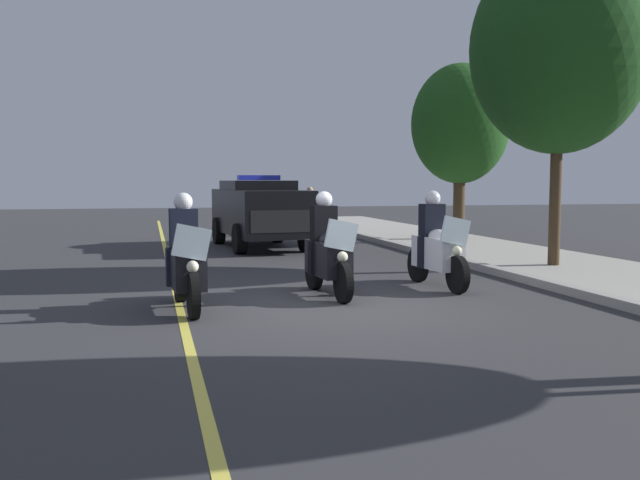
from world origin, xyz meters
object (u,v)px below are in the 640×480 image
Objects in this scene: police_motorcycle_trailing at (437,248)px; tree_mid_block at (559,49)px; cyclist_background at (310,211)px; police_motorcycle_lead_right at (327,254)px; police_suv at (260,210)px; tree_far_back at (460,124)px; police_motorcycle_lead_left at (186,262)px.

police_motorcycle_trailing is 0.32× the size of tree_mid_block.
police_motorcycle_trailing reaches higher than cyclist_background.
police_suv reaches higher than police_motorcycle_lead_right.
police_motorcycle_lead_right is 1.22× the size of cyclist_background.
tree_mid_block reaches higher than police_suv.
police_motorcycle_lead_right is 0.43× the size of police_suv.
cyclist_background is 5.95m from tree_far_back.
police_motorcycle_lead_left is 0.40× the size of tree_far_back.
police_motorcycle_lead_left is 13.51m from tree_far_back.
police_motorcycle_trailing is 12.08m from cyclist_background.
police_motorcycle_trailing is at bearing -27.17° from tree_far_back.
police_suv is at bearing 164.73° from police_motorcycle_lead_left.
police_motorcycle_lead_right is at bearing -11.60° from cyclist_background.
police_motorcycle_lead_left is 1.00× the size of police_motorcycle_trailing.
police_suv is at bearing 178.65° from police_motorcycle_lead_right.
tree_mid_block reaches higher than tree_far_back.
tree_mid_block reaches higher than cyclist_background.
tree_far_back is (-9.77, 8.87, 2.93)m from police_motorcycle_lead_left.
police_motorcycle_lead_right is at bearing -68.62° from tree_mid_block.
tree_far_back reaches higher than police_motorcycle_lead_right.
police_motorcycle_lead_left is 0.43× the size of police_suv.
police_motorcycle_trailing is 10.12m from tree_far_back.
police_motorcycle_lead_right is at bearing -35.84° from tree_far_back.
tree_mid_block reaches higher than police_motorcycle_trailing.
police_motorcycle_trailing is 5.51m from tree_mid_block.
tree_mid_block is (-1.74, 3.43, 3.94)m from police_motorcycle_trailing.
police_motorcycle_lead_left is 9.27m from tree_mid_block.
police_motorcycle_trailing is at bearing -2.16° from cyclist_background.
police_motorcycle_lead_right is at bearing -78.47° from police_motorcycle_trailing.
police_motorcycle_lead_left is 2.44m from police_motorcycle_lead_right.
police_motorcycle_lead_right is 11.54m from tree_far_back.
police_motorcycle_lead_left is 9.62m from police_suv.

